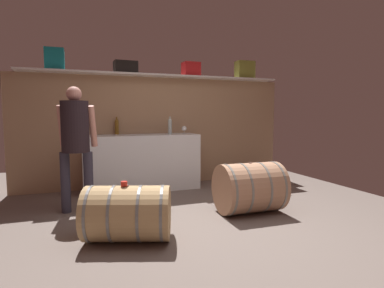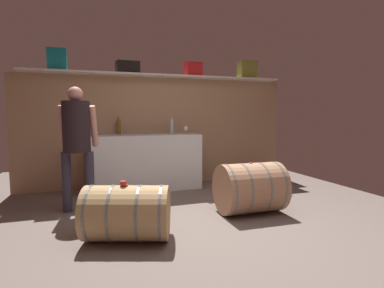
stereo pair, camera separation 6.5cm
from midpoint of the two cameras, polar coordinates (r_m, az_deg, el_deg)
name	(u,v)px [view 2 (the right image)]	position (r m, az deg, el deg)	size (l,w,h in m)	color
ground_plane	(196,215)	(4.15, 1.19, -12.88)	(6.16, 8.39, 0.02)	#6A5D56
back_wall_panel	(160,131)	(5.81, -5.52, 2.30)	(4.96, 0.10, 1.96)	#A48160
high_shelf_board	(162,76)	(5.70, -5.24, 12.25)	(4.57, 0.40, 0.03)	silver
toolcase_teal	(57,60)	(5.57, -23.06, 13.96)	(0.29, 0.22, 0.34)	#12747D
toolcase_black	(128,68)	(5.60, -11.34, 13.50)	(0.38, 0.27, 0.20)	black
toolcase_red	(193,69)	(5.89, 0.50, 13.44)	(0.30, 0.24, 0.25)	red
toolcase_olive	(247,70)	(6.36, 10.31, 13.15)	(0.35, 0.22, 0.34)	olive
work_cabinet	(144,162)	(5.44, -8.46, -3.29)	(1.93, 0.59, 0.95)	white
wine_bottle_clear	(172,126)	(5.48, -3.37, 3.30)	(0.07, 0.07, 0.31)	#ABBCBA
wine_bottle_amber	(119,126)	(5.54, -12.88, 3.17)	(0.07, 0.07, 0.30)	brown
wine_glass	(186,129)	(5.46, -0.78, 2.80)	(0.09, 0.09, 0.14)	white
wine_barrel_near	(127,213)	(3.34, -11.23, -12.22)	(1.00, 0.82, 0.58)	tan
wine_barrel_far	(250,188)	(4.23, 11.02, -7.84)	(0.84, 0.68, 0.67)	tan
tasting_cup	(123,183)	(3.26, -11.86, -7.04)	(0.07, 0.07, 0.05)	red
winemaker_pouring	(77,136)	(4.35, -19.86, 1.41)	(0.52, 0.43, 1.65)	#302D3D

